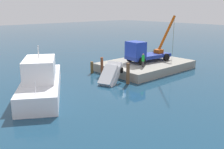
{
  "coord_description": "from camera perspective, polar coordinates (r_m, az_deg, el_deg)",
  "views": [
    {
      "loc": [
        20.67,
        22.21,
        8.22
      ],
      "look_at": [
        1.54,
        0.83,
        0.63
      ],
      "focal_mm": 41.01,
      "sensor_mm": 36.0,
      "label": 1
    }
  ],
  "objects": [
    {
      "name": "piling_end",
      "position": [
        27.98,
        3.57,
        0.21
      ],
      "size": [
        0.38,
        0.38,
        2.34
      ],
      "primitive_type": "cylinder",
      "color": "brown",
      "rests_on": "ground"
    },
    {
      "name": "dock_worker",
      "position": [
        31.52,
        6.95,
        3.17
      ],
      "size": [
        0.34,
        0.34,
        1.71
      ],
      "color": "#383838",
      "rests_on": "dock"
    },
    {
      "name": "ground",
      "position": [
        31.43,
        1.08,
        -0.34
      ],
      "size": [
        200.0,
        200.0,
        0.0
      ],
      "primitive_type": "plane",
      "color": "navy"
    },
    {
      "name": "moored_yacht",
      "position": [
        27.32,
        -15.14,
        -1.51
      ],
      "size": [
        10.05,
        13.43,
        6.08
      ],
      "color": "white",
      "rests_on": "ground"
    },
    {
      "name": "piling_near",
      "position": [
        32.74,
        -4.5,
        1.58
      ],
      "size": [
        0.37,
        0.37,
        1.49
      ],
      "primitive_type": "cylinder",
      "color": "brown",
      "rests_on": "ground"
    },
    {
      "name": "piling_far",
      "position": [
        29.55,
        0.43,
        0.79
      ],
      "size": [
        0.35,
        0.35,
        2.1
      ],
      "primitive_type": "cylinder",
      "color": "brown",
      "rests_on": "ground"
    },
    {
      "name": "crane_truck",
      "position": [
        34.49,
        7.11,
        5.05
      ],
      "size": [
        8.51,
        3.35,
        6.02
      ],
      "color": "navy",
      "rests_on": "dock"
    },
    {
      "name": "dock",
      "position": [
        35.02,
        7.45,
        2.0
      ],
      "size": [
        11.78,
        8.19,
        1.04
      ],
      "primitive_type": "cube",
      "color": "gray",
      "rests_on": "ground"
    },
    {
      "name": "salvaged_car",
      "position": [
        28.09,
        -0.74,
        -0.93
      ],
      "size": [
        4.22,
        3.08,
        3.53
      ],
      "color": "silver",
      "rests_on": "ground"
    },
    {
      "name": "piling_mid",
      "position": [
        31.43,
        -2.26,
        1.79
      ],
      "size": [
        0.34,
        0.34,
        2.27
      ],
      "primitive_type": "cylinder",
      "color": "brown",
      "rests_on": "ground"
    }
  ]
}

